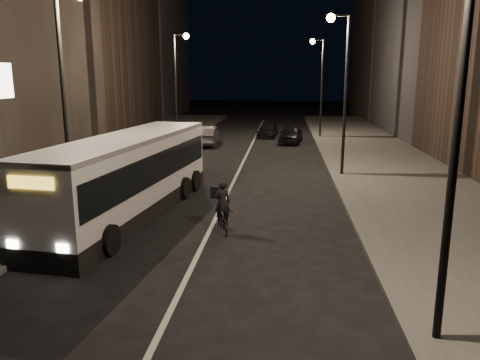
% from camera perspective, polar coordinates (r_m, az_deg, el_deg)
% --- Properties ---
extents(ground, '(180.00, 180.00, 0.00)m').
position_cam_1_polar(ground, '(13.99, -5.36, -9.47)').
color(ground, black).
rests_on(ground, ground).
extents(sidewalk_right, '(7.00, 70.00, 0.16)m').
position_cam_1_polar(sidewalk_right, '(27.88, 17.73, 1.30)').
color(sidewalk_right, '#3C3C39').
rests_on(sidewalk_right, ground).
extents(sidewalk_left, '(7.00, 70.00, 0.16)m').
position_cam_1_polar(sidewalk_left, '(29.36, -16.71, 1.92)').
color(sidewalk_left, '#3C3C39').
rests_on(sidewalk_left, ground).
extents(building_row_right, '(8.00, 61.00, 21.00)m').
position_cam_1_polar(building_row_right, '(42.76, 25.14, 18.51)').
color(building_row_right, black).
rests_on(building_row_right, ground).
extents(building_row_left, '(8.00, 61.00, 22.00)m').
position_cam_1_polar(building_row_left, '(45.56, -19.75, 19.14)').
color(building_row_left, black).
rests_on(building_row_left, ground).
extents(streetlight_right_near, '(1.20, 0.44, 8.12)m').
position_cam_1_polar(streetlight_right_near, '(9.18, 23.96, 12.30)').
color(streetlight_right_near, black).
rests_on(streetlight_right_near, sidewalk_right).
extents(streetlight_right_mid, '(1.20, 0.44, 8.12)m').
position_cam_1_polar(streetlight_right_mid, '(24.89, 12.23, 12.58)').
color(streetlight_right_mid, black).
rests_on(streetlight_right_mid, sidewalk_right).
extents(streetlight_right_far, '(1.20, 0.44, 8.12)m').
position_cam_1_polar(streetlight_right_far, '(40.83, 9.61, 12.57)').
color(streetlight_right_far, black).
rests_on(streetlight_right_far, sidewalk_right).
extents(streetlight_left_near, '(1.20, 0.44, 8.12)m').
position_cam_1_polar(streetlight_left_near, '(18.47, -20.16, 12.21)').
color(streetlight_left_near, black).
rests_on(streetlight_left_near, sidewalk_left).
extents(streetlight_left_far, '(1.20, 0.44, 8.12)m').
position_cam_1_polar(streetlight_left_far, '(35.60, -7.49, 12.66)').
color(streetlight_left_far, black).
rests_on(streetlight_left_far, sidewalk_left).
extents(city_bus, '(3.74, 11.50, 3.05)m').
position_cam_1_polar(city_bus, '(18.15, -13.39, 0.86)').
color(city_bus, silver).
rests_on(city_bus, ground).
extents(cyclist_on_bicycle, '(1.01, 1.70, 1.85)m').
position_cam_1_polar(cyclist_on_bicycle, '(15.96, -2.10, -4.27)').
color(cyclist_on_bicycle, black).
rests_on(cyclist_on_bicycle, ground).
extents(car_near, '(2.16, 4.29, 1.40)m').
position_cam_1_polar(car_near, '(37.69, 6.24, 5.58)').
color(car_near, black).
rests_on(car_near, ground).
extents(car_mid, '(1.78, 4.61, 1.50)m').
position_cam_1_polar(car_mid, '(36.41, -4.12, 5.45)').
color(car_mid, '#333335').
rests_on(car_mid, ground).
extents(car_far, '(1.90, 4.14, 1.17)m').
position_cam_1_polar(car_far, '(41.36, 3.41, 6.09)').
color(car_far, black).
rests_on(car_far, ground).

